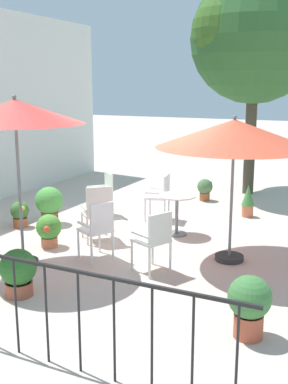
% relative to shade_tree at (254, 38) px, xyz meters
% --- Properties ---
extents(ground_plane, '(60.00, 60.00, 0.00)m').
position_rel_shade_tree_xyz_m(ground_plane, '(-4.63, 0.81, -3.72)').
color(ground_plane, beige).
extents(shade_tree, '(3.19, 3.04, 5.22)m').
position_rel_shade_tree_xyz_m(shade_tree, '(0.00, 0.00, 0.00)').
color(shade_tree, '#433C2D').
rests_on(shade_tree, ground).
extents(patio_umbrella_0, '(2.31, 2.31, 2.21)m').
position_rel_shade_tree_xyz_m(patio_umbrella_0, '(-4.82, -0.93, -1.78)').
color(patio_umbrella_0, '#2D2D2D').
rests_on(patio_umbrella_0, ground).
extents(patio_umbrella_1, '(1.96, 1.96, 2.51)m').
position_rel_shade_tree_xyz_m(patio_umbrella_1, '(-6.37, 1.78, -1.47)').
color(patio_umbrella_1, '#2D2D2D').
rests_on(patio_umbrella_1, ground).
extents(cafe_table_0, '(0.66, 0.66, 0.73)m').
position_rel_shade_tree_xyz_m(cafe_table_0, '(-3.98, 0.29, -3.21)').
color(cafe_table_0, white).
rests_on(cafe_table_0, ground).
extents(patio_chair_0, '(0.57, 0.57, 0.91)m').
position_rel_shade_tree_xyz_m(patio_chair_0, '(-5.79, -0.11, -3.18)').
color(patio_chair_0, silver).
rests_on(patio_chair_0, ground).
extents(patio_chair_1, '(0.52, 0.51, 0.92)m').
position_rel_shade_tree_xyz_m(patio_chair_1, '(-3.22, 0.93, -3.18)').
color(patio_chair_1, silver).
rests_on(patio_chair_1, ground).
extents(patio_chair_2, '(0.57, 0.57, 0.92)m').
position_rel_shade_tree_xyz_m(patio_chair_2, '(-5.68, 0.89, -3.19)').
color(patio_chair_2, white).
rests_on(patio_chair_2, ground).
extents(patio_chair_3, '(0.63, 0.63, 0.88)m').
position_rel_shade_tree_xyz_m(patio_chair_3, '(-3.43, 2.13, -3.19)').
color(patio_chair_3, white).
rests_on(patio_chair_3, ground).
extents(patio_chair_4, '(0.66, 0.66, 0.99)m').
position_rel_shade_tree_xyz_m(patio_chair_4, '(-4.93, 1.35, -3.15)').
color(patio_chair_4, silver).
rests_on(patio_chair_4, ground).
extents(potted_plant_0, '(0.47, 0.47, 0.62)m').
position_rel_shade_tree_xyz_m(potted_plant_0, '(-7.23, 1.14, -3.39)').
color(potted_plant_0, '#A2533B').
rests_on(potted_plant_0, ground).
extents(potted_plant_1, '(0.34, 0.34, 0.50)m').
position_rel_shade_tree_xyz_m(potted_plant_1, '(-4.82, 3.14, -3.45)').
color(potted_plant_1, '#AB5534').
rests_on(potted_plant_1, ground).
extents(potted_plant_2, '(0.35, 0.35, 0.51)m').
position_rel_shade_tree_xyz_m(potted_plant_2, '(-1.27, 0.68, -3.43)').
color(potted_plant_2, '#9D522E').
rests_on(potted_plant_2, ground).
extents(potted_plant_3, '(0.53, 0.53, 0.73)m').
position_rel_shade_tree_xyz_m(potted_plant_3, '(-4.41, 2.76, -3.30)').
color(potted_plant_3, brown).
rests_on(potted_plant_3, ground).
extents(potted_plant_5, '(0.47, 0.47, 0.69)m').
position_rel_shade_tree_xyz_m(potted_plant_5, '(-6.98, -1.76, -3.32)').
color(potted_plant_5, '#B95239').
rests_on(potted_plant_5, ground).
extents(potted_plant_6, '(0.26, 0.26, 0.66)m').
position_rel_shade_tree_xyz_m(potted_plant_6, '(-2.22, -0.57, -3.37)').
color(potted_plant_6, '#C46C46').
rests_on(potted_plant_6, ground).
extents(potted_plant_7, '(0.43, 0.42, 0.56)m').
position_rel_shade_tree_xyz_m(potted_plant_7, '(-5.52, 1.94, -3.41)').
color(potted_plant_7, '#C56B49').
rests_on(potted_plant_7, ground).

